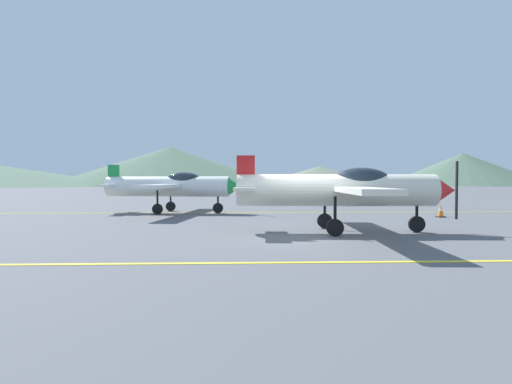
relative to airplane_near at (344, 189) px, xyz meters
name	(u,v)px	position (x,y,z in m)	size (l,w,h in m)	color
ground_plane	(305,235)	(-1.40, -0.61, -1.46)	(400.00, 400.00, 0.00)	#54565B
apron_line_near	(338,262)	(-1.40, -5.04, -1.45)	(80.00, 0.16, 0.01)	yellow
apron_line_far	(279,213)	(-1.40, 8.25, -1.45)	(80.00, 0.16, 0.01)	yellow
airplane_near	(344,189)	(0.00, 0.00, 0.00)	(7.50, 8.63, 2.59)	silver
airplane_mid	(173,186)	(-7.11, 8.35, 0.00)	(7.55, 8.65, 2.59)	white
car_sedan	(333,192)	(3.39, 16.59, -0.61)	(2.69, 4.58, 1.62)	#3372BF
traffic_cone_front	(441,211)	(6.00, 5.31, -1.17)	(0.36, 0.36, 0.59)	black
hill_left	(0,176)	(-76.97, 113.36, 1.65)	(79.64, 79.64, 6.21)	#4C6651
hill_centerleft	(170,166)	(-28.21, 130.13, 5.25)	(79.17, 79.17, 13.41)	#4C6651
hill_centerright	(320,175)	(29.17, 153.90, 2.33)	(52.30, 52.30, 7.56)	slate
hill_right	(462,169)	(71.18, 120.84, 3.99)	(50.56, 50.56, 10.89)	#4C6651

